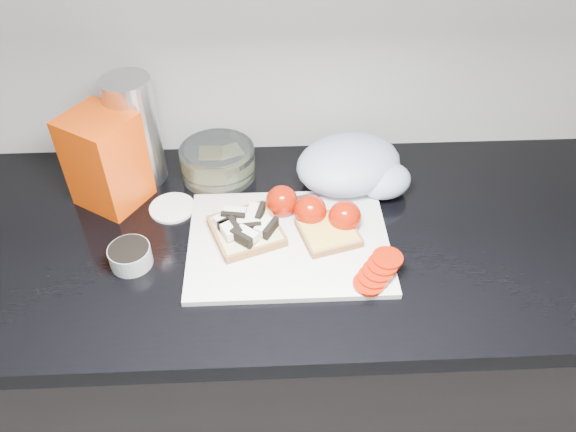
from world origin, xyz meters
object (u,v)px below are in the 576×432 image
object	(u,v)px
glass_bowl	(218,162)
bread_bag	(106,160)
steel_canister	(135,131)
cutting_board	(289,242)

from	to	relation	value
glass_bowl	bread_bag	xyz separation A→B (m)	(-0.22, -0.07, 0.07)
glass_bowl	steel_canister	size ratio (longest dim) A/B	0.68
cutting_board	steel_canister	world-z (taller)	steel_canister
bread_bag	glass_bowl	bearing A→B (deg)	51.15
cutting_board	bread_bag	distance (m)	0.42
bread_bag	steel_canister	xyz separation A→B (m)	(0.05, 0.07, 0.02)
glass_bowl	steel_canister	distance (m)	0.19
cutting_board	glass_bowl	distance (m)	0.28
cutting_board	glass_bowl	bearing A→B (deg)	122.62
glass_bowl	bread_bag	world-z (taller)	bread_bag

